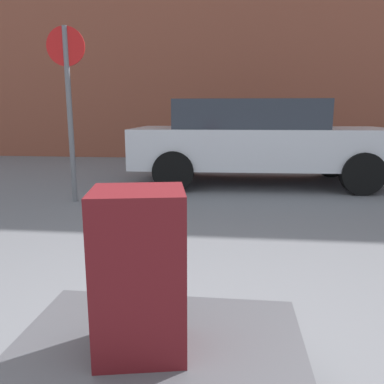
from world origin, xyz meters
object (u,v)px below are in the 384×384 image
(luggage_cart, at_px, (158,362))
(suitcase_maroon_stacked_top, at_px, (140,273))
(bollard_kerb_near, at_px, (330,158))
(parked_car, at_px, (258,140))
(no_parking_sign, at_px, (69,96))

(luggage_cart, height_order, suitcase_maroon_stacked_top, suitcase_maroon_stacked_top)
(luggage_cart, bearing_deg, bollard_kerb_near, 71.63)
(parked_car, xyz_separation_m, no_parking_sign, (-2.59, -1.69, 0.67))
(luggage_cart, distance_m, bollard_kerb_near, 6.77)
(luggage_cart, xyz_separation_m, parked_car, (0.67, 5.43, 0.49))
(suitcase_maroon_stacked_top, relative_size, bollard_kerb_near, 0.89)
(luggage_cart, distance_m, suitcase_maroon_stacked_top, 0.38)
(suitcase_maroon_stacked_top, xyz_separation_m, bollard_kerb_near, (2.19, 6.46, -0.30))
(suitcase_maroon_stacked_top, distance_m, parked_car, 5.51)
(luggage_cart, bearing_deg, no_parking_sign, 117.22)
(bollard_kerb_near, bearing_deg, suitcase_maroon_stacked_top, -108.70)
(suitcase_maroon_stacked_top, bearing_deg, parked_car, 71.34)
(bollard_kerb_near, bearing_deg, parked_car, -145.81)
(bollard_kerb_near, xyz_separation_m, no_parking_sign, (-4.06, -2.69, 1.09))
(luggage_cart, relative_size, parked_car, 0.26)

